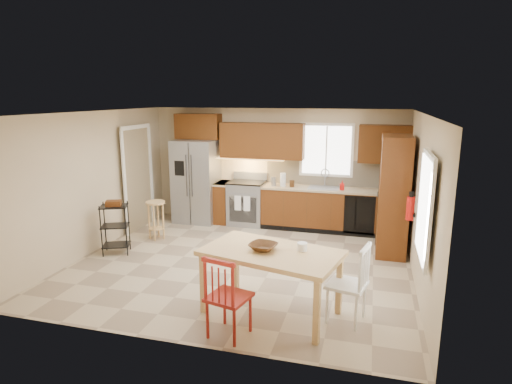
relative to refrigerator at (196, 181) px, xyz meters
The scene contains 33 objects.
floor 2.87m from the refrigerator, 51.34° to the right, with size 5.50×5.50×0.00m, color tan.
ceiling 3.15m from the refrigerator, 51.34° to the right, with size 5.50×5.00×0.02m, color silver.
wall_back 1.77m from the refrigerator, 12.44° to the left, with size 5.50×0.02×2.50m, color #CCB793.
wall_front 4.94m from the refrigerator, 69.82° to the right, with size 5.50×0.02×2.50m, color #CCB793.
wall_left 2.39m from the refrigerator, 116.29° to the right, with size 0.02×5.00×2.50m, color #CCB793.
wall_right 4.94m from the refrigerator, 25.53° to the right, with size 0.02×5.00×2.50m, color #CCB793.
refrigerator is the anchor object (origin of this frame).
range_stove 1.24m from the refrigerator, ahead, with size 0.76×0.63×0.92m, color gray.
base_cabinet_narrow 0.76m from the refrigerator, ahead, with size 0.30×0.60×0.90m, color #5A2D10.
base_cabinet_run 3.03m from the refrigerator, ahead, with size 2.92×0.60×0.90m, color #5A2D10.
dishwasher 3.59m from the refrigerator, ahead, with size 0.60×0.02×0.78m, color black.
backsplash 3.02m from the refrigerator, ahead, with size 2.92×0.03×0.55m, color beige.
upper_over_fridge 1.21m from the refrigerator, 90.00° to the left, with size 1.00×0.35×0.55m, color #53270D.
upper_left_block 1.73m from the refrigerator, ahead, with size 1.80×0.35×0.75m, color #53270D.
upper_right_block 4.06m from the refrigerator, ahead, with size 1.00×0.35×0.75m, color #53270D.
window_back 2.92m from the refrigerator, ahead, with size 1.12×0.04×1.12m, color white.
sink 2.80m from the refrigerator, ahead, with size 0.62×0.46×0.16m, color gray.
undercab_glow 1.27m from the refrigerator, ahead, with size 1.60×0.30×0.01m, color #FFBF66.
soap_bottle 3.18m from the refrigerator, ahead, with size 0.09×0.09×0.19m, color red.
paper_towel 1.95m from the refrigerator, ahead, with size 0.12×0.12×0.28m, color white.
canister_steel 1.75m from the refrigerator, ahead, with size 0.11×0.11×0.18m, color gray.
canister_wood 2.15m from the refrigerator, ahead, with size 0.10×0.10×0.14m, color #462812.
pantry 4.23m from the refrigerator, 12.62° to the right, with size 0.50×0.95×2.10m, color #5A2D10.
fire_extinguisher 4.76m from the refrigerator, 24.52° to the right, with size 0.12×0.12×0.36m, color red.
window_right 5.50m from the refrigerator, 36.79° to the right, with size 0.04×1.02×1.32m, color white.
doorway 1.28m from the refrigerator, 139.62° to the right, with size 0.04×0.95×2.10m, color #8C7A59.
dining_table 4.48m from the refrigerator, 54.83° to the right, with size 1.72×0.96×0.84m, color #DBB06D, non-canonical shape.
chair_red 4.84m from the refrigerator, 62.70° to the right, with size 0.47×0.47×1.01m, color #A12218, non-canonical shape.
chair_white 5.04m from the refrigerator, 45.60° to the right, with size 0.47×0.47×1.01m, color white, non-canonical shape.
table_bowl 4.39m from the refrigerator, 55.97° to the right, with size 0.35×0.35×0.09m, color #462812.
table_jar 4.60m from the refrigerator, 50.23° to the right, with size 0.14×0.14×0.16m, color white.
bar_stool 1.50m from the refrigerator, 101.68° to the right, with size 0.37×0.37×0.76m, color #DBB06D, non-canonical shape.
utility_cart 2.39m from the refrigerator, 104.77° to the right, with size 0.46×0.36×0.92m, color black, non-canonical shape.
Camera 1 is at (2.02, -6.48, 2.77)m, focal length 30.00 mm.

